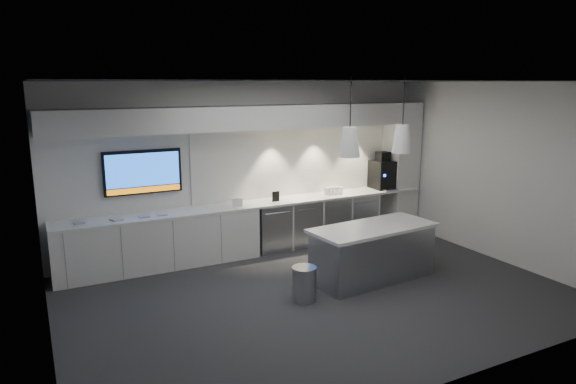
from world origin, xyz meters
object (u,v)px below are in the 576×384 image
island (373,252)px  bin (304,284)px  coffee_machine (382,173)px  wall_tv (143,172)px

island → bin: size_ratio=4.25×
island → bin: 1.36m
bin → coffee_machine: bearing=36.8°
wall_tv → coffee_machine: 4.67m
wall_tv → bin: 3.27m
wall_tv → coffee_machine: wall_tv is taller
island → coffee_machine: bearing=44.8°
bin → island: bearing=9.9°
wall_tv → bin: (1.62, -2.52, -1.32)m
island → wall_tv: bearing=136.9°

